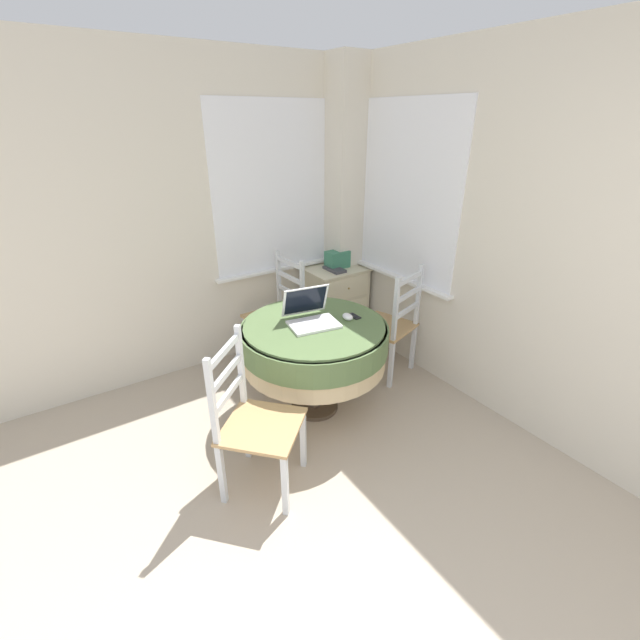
% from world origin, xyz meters
% --- Properties ---
extents(corner_room_shell, '(4.49, 5.17, 2.55)m').
position_xyz_m(corner_room_shell, '(1.34, 2.12, 1.28)').
color(corner_room_shell, beige).
rests_on(corner_room_shell, ground_plane).
extents(round_dining_table, '(1.07, 1.07, 0.73)m').
position_xyz_m(round_dining_table, '(1.10, 2.18, 0.58)').
color(round_dining_table, '#4C3D2D').
rests_on(round_dining_table, ground_plane).
extents(laptop, '(0.39, 0.37, 0.24)m').
position_xyz_m(laptop, '(1.10, 2.21, 0.78)').
color(laptop, white).
rests_on(laptop, round_dining_table).
extents(computer_mouse, '(0.06, 0.10, 0.05)m').
position_xyz_m(computer_mouse, '(1.34, 2.10, 0.75)').
color(computer_mouse, white).
rests_on(computer_mouse, round_dining_table).
extents(cell_phone, '(0.05, 0.11, 0.01)m').
position_xyz_m(cell_phone, '(1.42, 2.12, 0.73)').
color(cell_phone, black).
rests_on(cell_phone, round_dining_table).
extents(dining_chair_near_back_window, '(0.46, 0.46, 0.97)m').
position_xyz_m(dining_chair_near_back_window, '(1.24, 2.99, 0.46)').
color(dining_chair_near_back_window, tan).
rests_on(dining_chair_near_back_window, ground_plane).
extents(dining_chair_near_right_window, '(0.55, 0.54, 0.97)m').
position_xyz_m(dining_chair_near_right_window, '(1.92, 2.26, 0.46)').
color(dining_chair_near_right_window, tan).
rests_on(dining_chair_near_right_window, ground_plane).
extents(dining_chair_camera_near, '(0.61, 0.61, 0.97)m').
position_xyz_m(dining_chair_camera_near, '(0.41, 1.75, 0.46)').
color(dining_chair_camera_near, tan).
rests_on(dining_chair_camera_near, ground_plane).
extents(corner_cabinet, '(0.56, 0.45, 0.74)m').
position_xyz_m(corner_cabinet, '(1.92, 3.06, 0.37)').
color(corner_cabinet, beige).
rests_on(corner_cabinet, ground_plane).
extents(storage_box, '(0.21, 0.14, 0.16)m').
position_xyz_m(storage_box, '(1.95, 3.08, 0.82)').
color(storage_box, '#387A5B').
rests_on(storage_box, corner_cabinet).
extents(book_on_cabinet, '(0.12, 0.23, 0.02)m').
position_xyz_m(book_on_cabinet, '(1.88, 3.01, 0.75)').
color(book_on_cabinet, '#3F3F44').
rests_on(book_on_cabinet, corner_cabinet).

